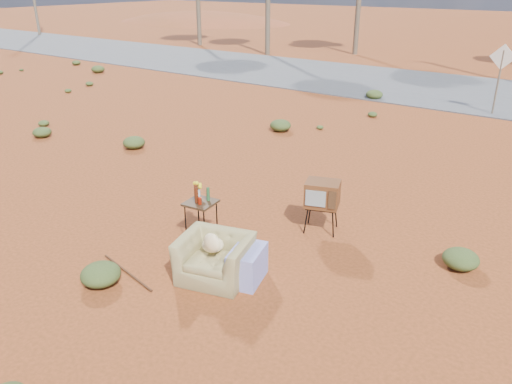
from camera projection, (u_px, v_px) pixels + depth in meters
The scene contains 9 objects.
ground at pixel (215, 258), 7.79m from camera, with size 140.00×140.00×0.00m, color #963F1E.
highway at pixel (468, 92), 18.99m from camera, with size 140.00×7.00×0.04m, color #565659.
dirt_mound at pixel (203, 22), 49.22m from camera, with size 26.00×18.00×2.00m, color brown.
armchair at pixel (221, 254), 7.12m from camera, with size 1.27×1.02×0.87m.
tv_unit at pixel (322, 195), 8.39m from camera, with size 0.68×0.61×0.90m.
side_table at pixel (200, 199), 8.16m from camera, with size 0.52×0.52×0.94m.
rusty_bar at pixel (127, 272), 7.38m from camera, with size 0.04×0.04×1.32m, color #4E2714.
road_sign at pixel (501, 67), 15.36m from camera, with size 0.78×0.06×2.19m.
scrub_patch at pixel (310, 162), 11.47m from camera, with size 17.49×8.07×0.33m.
Camera 1 is at (4.45, -5.11, 4.03)m, focal length 35.00 mm.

